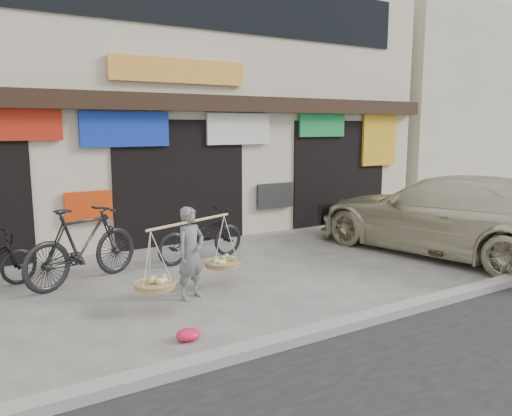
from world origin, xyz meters
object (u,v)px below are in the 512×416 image
street_vendor (191,257)px  bike_2 (201,235)px  suv (446,214)px  bike_1 (83,245)px

street_vendor → bike_2: (1.04, 1.88, -0.14)m
bike_2 → suv: 4.93m
bike_1 → bike_2: bearing=-105.9°
street_vendor → suv: bearing=-22.6°
bike_2 → suv: bearing=-122.3°
bike_1 → suv: size_ratio=0.36×
street_vendor → bike_1: (-1.21, 1.61, 0.01)m
bike_1 → bike_2: size_ratio=1.14×
street_vendor → bike_1: size_ratio=0.88×
bike_2 → suv: (4.47, -2.06, 0.31)m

